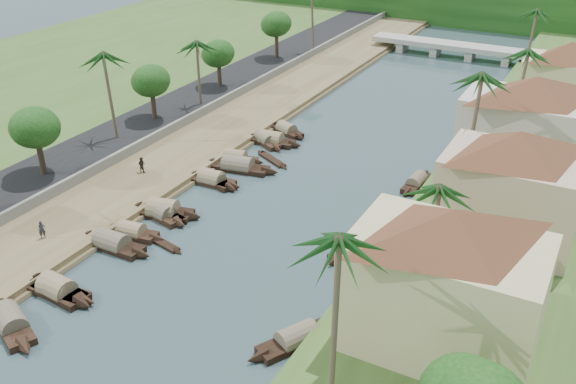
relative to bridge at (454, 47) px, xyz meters
The scene contains 43 objects.
ground 72.02m from the bridge, 90.00° to the right, with size 220.00×220.00×0.00m, color #34494E.
left_bank 54.42m from the bridge, 107.10° to the right, with size 10.00×180.00×0.80m, color brown.
right_bank 55.37m from the bridge, 69.93° to the right, with size 16.00×180.00×1.20m, color #335120.
road 57.49m from the bridge, 115.23° to the right, with size 8.00×180.00×1.40m, color black.
retaining_wall 55.79m from the bridge, 111.23° to the right, with size 0.40×180.00×1.10m, color slate.
treeline 28.09m from the bridge, 90.00° to the left, with size 120.00×14.00×8.00m.
bridge is the anchor object (origin of this frame).
building_near 76.54m from the bridge, 75.61° to the right, with size 14.85×14.85×10.20m.
building_mid 61.51m from the bridge, 70.98° to the right, with size 14.11×14.11×9.70m.
building_far 48.15m from the bridge, 66.65° to the right, with size 15.59×15.59×10.20m.
building_distant 31.51m from the bridge, 50.21° to the right, with size 12.62×12.62×9.20m.
sampan_0 85.89m from the bridge, 95.92° to the right, with size 8.41×5.13×2.23m.
sampan_1 81.46m from the bridge, 96.26° to the right, with size 7.99×2.60×2.32m.
sampan_2 81.54m from the bridge, 96.26° to the right, with size 7.74×2.03×2.05m.
sampan_3 74.49m from the bridge, 97.51° to the right, with size 8.50×2.02×2.28m.
sampan_4 72.19m from the bridge, 97.57° to the right, with size 6.92×2.42×1.97m.
sampan_5 67.83m from the bridge, 97.96° to the right, with size 8.19×3.69×2.50m.
sampan_6 68.21m from the bridge, 97.81° to the right, with size 7.11×3.12×2.09m.
sampan_7 60.01m from the bridge, 98.64° to the right, with size 7.25×3.05×1.93m.
sampan_8 60.13m from the bridge, 98.76° to the right, with size 7.20×2.05×2.22m.
sampan_9 56.01m from the bridge, 98.71° to the right, with size 9.68×3.53×2.38m.
sampan_10 54.50m from the bridge, 100.46° to the right, with size 7.02×2.59×1.94m.
sampan_11 48.12m from the bridge, 100.62° to the right, with size 8.01×2.49×2.26m.
sampan_12 48.50m from the bridge, 101.53° to the right, with size 7.34×4.86×1.86m.
sampan_13 44.45m from the bridge, 101.45° to the right, with size 6.94×4.12×1.94m.
sampan_14 77.95m from the bridge, 82.54° to the right, with size 5.26×8.04×2.04m.
sampan_15 64.97m from the bridge, 82.18° to the right, with size 2.91×7.55×2.01m.
sampan_16 50.82m from the bridge, 78.89° to the right, with size 1.79×7.21×1.80m.
canoe_1 71.67m from the bridge, 94.91° to the right, with size 5.06×1.90×0.81m.
canoe_2 51.87m from the bridge, 97.13° to the right, with size 5.89×3.71×0.90m.
palm_0 84.40m from the bridge, 79.68° to the right, with size 3.20×3.20×13.11m.
palm_1 69.48m from the bridge, 76.61° to the right, with size 3.20×3.20×9.49m.
palm_2 55.05m from the bridge, 73.85° to the right, with size 3.20×3.20×13.45m.
palm_3 37.84m from the bridge, 64.19° to the right, with size 3.20×3.20×11.31m.
palm_5 62.49m from the bridge, 112.85° to the right, with size 3.20×3.20×11.28m.
palm_6 48.82m from the bridge, 117.14° to the right, with size 3.20×3.20×9.66m.
palm_7 23.50m from the bridge, 48.68° to the right, with size 3.20×3.20×12.48m.
tree_2 72.11m from the bridge, 109.48° to the right, with size 4.89×4.89×7.04m.
tree_3 55.56m from the bridge, 115.68° to the right, with size 4.55×4.55×6.68m.
tree_4 42.89m from the bridge, 124.21° to the right, with size 4.37×4.37×6.43m.
tree_5 30.77m from the bridge, 142.22° to the right, with size 4.55×4.55×7.24m.
person_near 77.84m from the bridge, 101.24° to the right, with size 0.60×0.39×1.64m, color #26262D.
person_far 63.95m from the bridge, 104.66° to the right, with size 0.82×0.64×1.69m, color #2C251E.
Camera 1 is at (25.96, -36.28, 29.96)m, focal length 40.00 mm.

